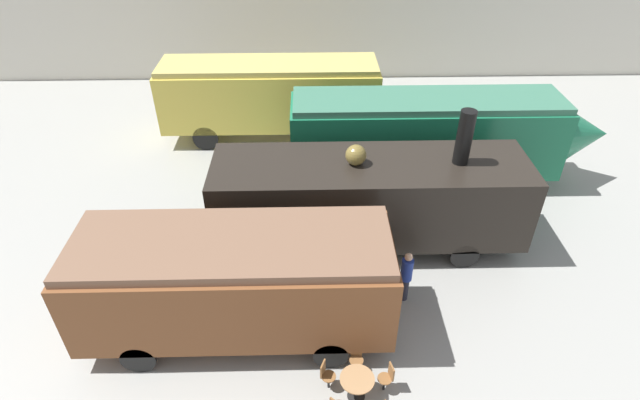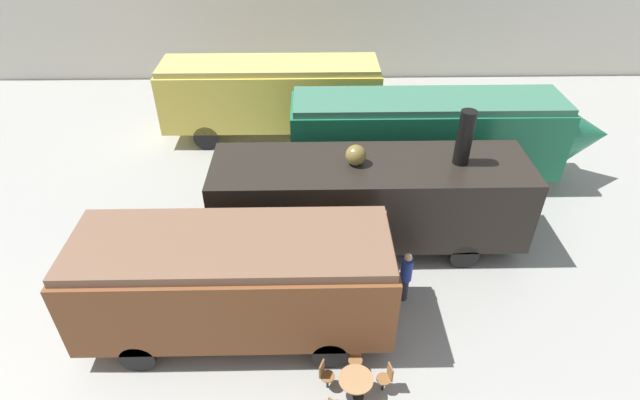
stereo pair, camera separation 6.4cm
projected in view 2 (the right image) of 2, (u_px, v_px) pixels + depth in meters
ground_plane at (337, 257)px, 16.35m from camera, size 80.00×80.00×0.00m
passenger_coach_vintage at (271, 94)px, 21.94m from camera, size 9.46×2.56×3.49m
streamlined_locomotive at (446, 134)px, 18.88m from camera, size 12.07×2.49×3.57m
steam_locomotive at (370, 197)px, 15.92m from camera, size 9.85×2.78×4.82m
passenger_coach_wooden at (235, 278)px, 12.94m from camera, size 8.10×2.89×3.16m
cafe_table_near at (356, 383)px, 11.92m from camera, size 0.84×0.84×0.71m
cafe_chair_0 at (356, 356)px, 12.58m from camera, size 0.36×0.36×0.87m
cafe_chair_1 at (325, 374)px, 12.17m from camera, size 0.39×0.38×0.87m
cafe_chair_4 at (387, 376)px, 12.11m from camera, size 0.38×0.36×0.87m
visitor_person at (406, 275)px, 14.31m from camera, size 0.34×0.34×1.75m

